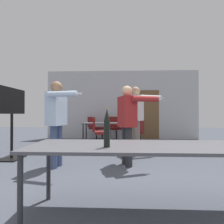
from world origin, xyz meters
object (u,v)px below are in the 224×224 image
Objects in this scene: office_chair_side_rolled at (116,129)px; drink_cup at (124,122)px; person_center_tall at (128,118)px; office_chair_far_right at (95,129)px; office_chair_near_pushed at (100,134)px; person_left_plaid at (57,115)px; tv_screen at (12,115)px; beer_bottle at (107,129)px; person_far_watching at (136,113)px; office_chair_far_left at (135,133)px.

office_chair_side_rolled reaches higher than drink_cup.
person_center_tall is 3.56m from office_chair_far_right.
office_chair_far_right reaches higher than drink_cup.
office_chair_near_pushed is at bearing -130.54° from drink_cup.
tv_screen is at bearing -101.95° from person_left_plaid.
drink_cup is (0.30, 4.60, -0.14)m from beer_bottle.
tv_screen is 2.72m from person_center_tall.
office_chair_side_rolled is 1.00× the size of office_chair_far_right.
office_chair_near_pushed is at bearing -175.62° from person_center_tall.
office_chair_side_rolled is 2.44× the size of beer_bottle.
person_left_plaid is at bearing -101.68° from person_center_tall.
person_far_watching is 2.28m from office_chair_side_rolled.
person_far_watching reaches higher than office_chair_far_right.
beer_bottle is (2.40, -2.29, -0.12)m from tv_screen.
office_chair_side_rolled is 1.00× the size of office_chair_near_pushed.
office_chair_far_right is (1.56, 2.96, -0.59)m from tv_screen.
person_center_tall reaches higher than drink_cup.
office_chair_far_left is at bearing 151.45° from person_center_tall.
office_chair_far_right is (-1.13, 3.33, -0.53)m from person_center_tall.
tv_screen is 3.47m from office_chair_far_left.
person_far_watching is at bearing 141.31° from person_left_plaid.
tv_screen is 19.17× the size of drink_cup.
person_far_watching reaches higher than drink_cup.
office_chair_far_left is (0.33, 1.97, -0.55)m from person_center_tall.
person_far_watching is 20.76× the size of drink_cup.
office_chair_far_right reaches higher than office_chair_far_left.
office_chair_far_right is at bearing 99.06° from beer_bottle.
person_left_plaid is 1.82× the size of office_chair_side_rolled.
office_chair_far_right is at bearing 179.64° from person_center_tall.
person_left_plaid is 2.22m from person_far_watching.
office_chair_side_rolled reaches higher than office_chair_far_left.
office_chair_side_rolled is at bearing 90.12° from beer_bottle.
tv_screen is 1.78× the size of office_chair_far_right.
drink_cup is (0.31, -0.65, 0.34)m from office_chair_side_rolled.
person_left_plaid is at bearing -69.71° from person_far_watching.
beer_bottle is (-0.30, -1.92, -0.06)m from person_center_tall.
person_center_tall reaches higher than office_chair_side_rolled.
office_chair_side_rolled is (1.10, 3.52, -0.59)m from person_left_plaid.
office_chair_far_right is (-1.46, 1.36, 0.01)m from office_chair_far_left.
person_center_tall is 1.78× the size of office_chair_far_left.
person_far_watching is 2.62m from office_chair_far_right.
drink_cup is (-0.29, 1.45, -0.31)m from person_far_watching.
office_chair_near_pushed is 1.00× the size of office_chair_far_right.
office_chair_side_rolled reaches higher than office_chair_near_pushed.
person_center_tall is 2.01m from office_chair_near_pushed.
person_left_plaid is at bearing -113.62° from tv_screen.
person_left_plaid reaches higher than drink_cup.
person_center_tall is at bearing -97.94° from tv_screen.
tv_screen is at bearing -117.08° from person_center_tall.
person_left_plaid is 1.83× the size of office_chair_near_pushed.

